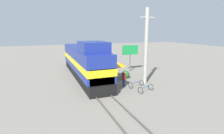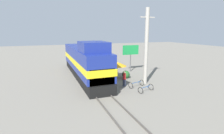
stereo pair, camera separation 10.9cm
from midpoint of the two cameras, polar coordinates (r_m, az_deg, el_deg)
name	(u,v)px [view 2 (the right image)]	position (r m, az deg, el deg)	size (l,w,h in m)	color
ground_plane	(90,82)	(21.20, -7.10, -4.94)	(120.00, 120.00, 0.00)	slate
rail_near	(84,82)	(21.02, -9.01, -4.93)	(0.08, 28.84, 0.15)	#4C4742
rail_far	(96,81)	(21.35, -5.23, -4.57)	(0.08, 28.84, 0.15)	#4C4742
locomotive	(85,62)	(23.14, -8.78, 1.76)	(2.93, 16.68, 4.95)	black
utility_pole	(146,47)	(20.18, 11.29, 6.57)	(1.80, 0.45, 8.53)	#9E998E
vendor_umbrella	(117,64)	(22.48, 1.93, 0.98)	(2.35, 2.35, 2.12)	#4C4C4C
billboard_sign	(131,51)	(26.30, 6.24, 5.08)	(2.59, 0.12, 3.96)	#595959
shrub_cluster	(126,74)	(22.72, 4.68, -2.44)	(1.00, 1.00, 1.00)	#236028
person_bystander	(124,78)	(19.37, 4.23, -3.70)	(0.34, 0.34, 1.67)	#2D3347
bicycle	(136,84)	(19.40, 8.11, -5.50)	(1.85, 1.11, 0.66)	black
bicycle_spare	(146,89)	(18.09, 11.14, -6.91)	(1.80, 1.17, 0.66)	black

